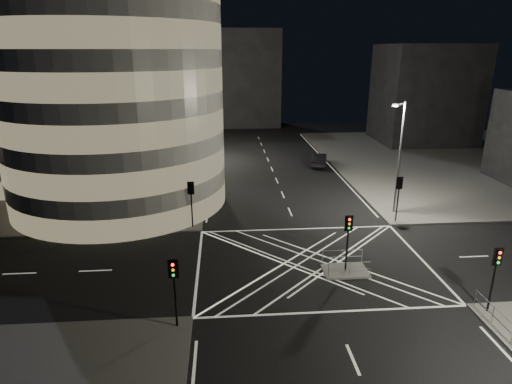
{
  "coord_description": "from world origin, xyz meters",
  "views": [
    {
      "loc": [
        -6.06,
        -26.76,
        14.39
      ],
      "look_at": [
        -3.41,
        7.15,
        3.0
      ],
      "focal_mm": 30.0,
      "sensor_mm": 36.0,
      "label": 1
    }
  ],
  "objects": [
    {
      "name": "ground",
      "position": [
        0.0,
        0.0,
        0.0
      ],
      "size": [
        120.0,
        120.0,
        0.0
      ],
      "primitive_type": "plane",
      "color": "black",
      "rests_on": "ground"
    },
    {
      "name": "sidewalk_far_left",
      "position": [
        -29.0,
        27.0,
        0.07
      ],
      "size": [
        42.0,
        42.0,
        0.15
      ],
      "primitive_type": "cube",
      "color": "#595653",
      "rests_on": "ground"
    },
    {
      "name": "sidewalk_far_right",
      "position": [
        29.0,
        27.0,
        0.07
      ],
      "size": [
        42.0,
        42.0,
        0.15
      ],
      "primitive_type": "cube",
      "color": "#595653",
      "rests_on": "ground"
    },
    {
      "name": "central_island",
      "position": [
        2.0,
        -1.5,
        0.07
      ],
      "size": [
        3.0,
        2.0,
        0.15
      ],
      "primitive_type": "cube",
      "color": "slate",
      "rests_on": "ground"
    },
    {
      "name": "office_tower_curved",
      "position": [
        -20.74,
        18.74,
        12.65
      ],
      "size": [
        30.0,
        29.0,
        27.2
      ],
      "color": "gray",
      "rests_on": "sidewalk_far_left"
    },
    {
      "name": "office_block_rear",
      "position": [
        -22.0,
        42.0,
        11.15
      ],
      "size": [
        24.0,
        16.0,
        22.0
      ],
      "primitive_type": "cube",
      "color": "gray",
      "rests_on": "sidewalk_far_left"
    },
    {
      "name": "building_right_far",
      "position": [
        26.0,
        40.0,
        7.65
      ],
      "size": [
        14.0,
        12.0,
        15.0
      ],
      "primitive_type": "cube",
      "color": "black",
      "rests_on": "sidewalk_far_right"
    },
    {
      "name": "building_far_end",
      "position": [
        -4.0,
        58.0,
        9.0
      ],
      "size": [
        18.0,
        8.0,
        18.0
      ],
      "primitive_type": "cube",
      "color": "black",
      "rests_on": "ground"
    },
    {
      "name": "tree_a",
      "position": [
        -10.5,
        9.0,
        5.0
      ],
      "size": [
        4.35,
        4.35,
        7.36
      ],
      "color": "black",
      "rests_on": "sidewalk_far_left"
    },
    {
      "name": "tree_b",
      "position": [
        -10.5,
        15.0,
        5.05
      ],
      "size": [
        4.92,
        4.92,
        7.74
      ],
      "color": "black",
      "rests_on": "sidewalk_far_left"
    },
    {
      "name": "tree_c",
      "position": [
        -10.5,
        21.0,
        4.53
      ],
      "size": [
        4.09,
        4.09,
        6.75
      ],
      "color": "black",
      "rests_on": "sidewalk_far_left"
    },
    {
      "name": "tree_d",
      "position": [
        -10.5,
        27.0,
        5.52
      ],
      "size": [
        5.41,
        5.41,
        8.49
      ],
      "color": "black",
      "rests_on": "sidewalk_far_left"
    },
    {
      "name": "tree_e",
      "position": [
        -10.5,
        33.0,
        4.06
      ],
      "size": [
        3.97,
        3.97,
        6.21
      ],
      "color": "black",
      "rests_on": "sidewalk_far_left"
    },
    {
      "name": "traffic_signal_fl",
      "position": [
        -8.8,
        6.8,
        2.91
      ],
      "size": [
        0.55,
        0.22,
        4.0
      ],
      "color": "black",
      "rests_on": "sidewalk_far_left"
    },
    {
      "name": "traffic_signal_nl",
      "position": [
        -8.8,
        -6.8,
        2.91
      ],
      "size": [
        0.55,
        0.22,
        4.0
      ],
      "color": "black",
      "rests_on": "sidewalk_near_left"
    },
    {
      "name": "traffic_signal_fr",
      "position": [
        8.8,
        6.8,
        2.91
      ],
      "size": [
        0.55,
        0.22,
        4.0
      ],
      "color": "black",
      "rests_on": "sidewalk_far_right"
    },
    {
      "name": "traffic_signal_nr",
      "position": [
        8.8,
        -6.8,
        2.91
      ],
      "size": [
        0.55,
        0.22,
        4.0
      ],
      "color": "black",
      "rests_on": "sidewalk_near_right"
    },
    {
      "name": "traffic_signal_island",
      "position": [
        2.0,
        -1.5,
        2.91
      ],
      "size": [
        0.55,
        0.22,
        4.0
      ],
      "color": "black",
      "rests_on": "central_island"
    },
    {
      "name": "street_lamp_left_near",
      "position": [
        -9.44,
        12.0,
        5.54
      ],
      "size": [
        1.25,
        0.25,
        10.0
      ],
      "color": "slate",
      "rests_on": "sidewalk_far_left"
    },
    {
      "name": "street_lamp_left_far",
      "position": [
        -9.44,
        30.0,
        5.54
      ],
      "size": [
        1.25,
        0.25,
        10.0
      ],
      "color": "slate",
      "rests_on": "sidewalk_far_left"
    },
    {
      "name": "street_lamp_right_far",
      "position": [
        9.44,
        9.0,
        5.54
      ],
      "size": [
        1.25,
        0.25,
        10.0
      ],
      "color": "slate",
      "rests_on": "sidewalk_far_right"
    },
    {
      "name": "railing_island_south",
      "position": [
        2.0,
        -2.4,
        0.7
      ],
      "size": [
        2.8,
        0.06,
        1.1
      ],
      "primitive_type": "cube",
      "color": "slate",
      "rests_on": "central_island"
    },
    {
      "name": "railing_island_north",
      "position": [
        2.0,
        -0.6,
        0.7
      ],
      "size": [
        2.8,
        0.06,
        1.1
      ],
      "primitive_type": "cube",
      "color": "slate",
      "rests_on": "central_island"
    },
    {
      "name": "sedan",
      "position": [
        6.28,
        26.11,
        0.84
      ],
      "size": [
        3.04,
        5.37,
        1.68
      ],
      "primitive_type": "imported",
      "rotation": [
        0.0,
        0.0,
        2.88
      ],
      "color": "black",
      "rests_on": "ground"
    }
  ]
}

